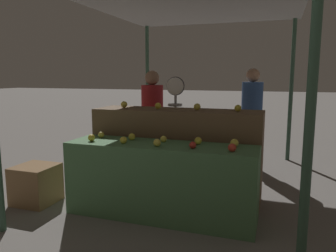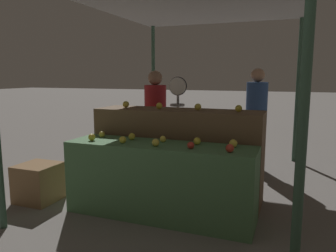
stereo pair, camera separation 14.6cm
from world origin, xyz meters
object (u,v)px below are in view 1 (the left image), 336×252
Objects in this scene: person_vendor_at_scale at (152,116)px; wooden_crate_side at (36,184)px; person_customer_left at (252,112)px; produce_scale at (175,108)px.

person_vendor_at_scale reaches higher than wooden_crate_side.
wooden_crate_side is (-2.33, -2.34, -0.72)m from person_customer_left.
produce_scale reaches higher than wooden_crate_side.
produce_scale is 0.92× the size of person_customer_left.
person_customer_left reaches higher than person_vendor_at_scale.
produce_scale is 2.04m from wooden_crate_side.
person_vendor_at_scale reaches higher than produce_scale.
wooden_crate_side is at bearing 68.70° from person_customer_left.
wooden_crate_side is at bearing -138.14° from produce_scale.
person_customer_left is (1.36, 0.93, 0.02)m from person_vendor_at_scale.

